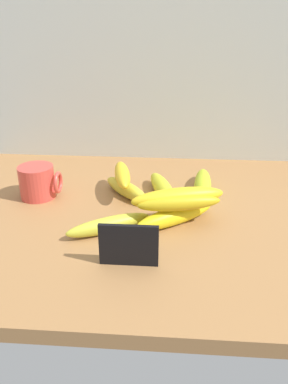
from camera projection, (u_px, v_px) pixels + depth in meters
counter_top at (161, 219)px, 92.33cm from camera, size 110.00×76.00×3.00cm
back_wall at (168, 53)px, 113.37cm from camera, size 130.00×2.00×70.00cm
chalkboard_sign at (129, 247)px, 72.04cm from camera, size 11.00×1.80×8.40cm
coffee_mug at (38, 182)px, 98.40cm from camera, size 10.30×8.80×8.21cm
banana_0 at (175, 215)px, 86.69cm from camera, size 18.62×15.28×4.15cm
banana_1 at (163, 189)px, 99.54cm from camera, size 9.77×19.58×4.15cm
banana_2 at (127, 189)px, 99.62cm from camera, size 14.11×14.97×3.82cm
banana_3 at (203, 185)px, 101.29cm from camera, size 5.68×20.34×4.33cm
banana_4 at (109, 225)px, 83.52cm from camera, size 18.18×12.35×3.53cm
banana_5 at (122, 175)px, 98.62cm from camera, size 6.85×16.32×3.71cm
banana_6 at (178, 197)px, 85.29cm from camera, size 21.26×10.39×4.30cm
banana_7 at (179, 203)px, 83.78cm from camera, size 18.49×7.36×3.37cm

